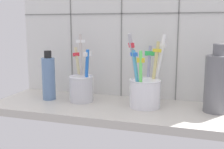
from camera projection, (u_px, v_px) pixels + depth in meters
counter_slab at (110, 109)px, 74.84cm from camera, size 64.00×22.00×2.00cm
tile_wall_back at (122, 27)px, 82.33cm from camera, size 64.00×2.20×45.00cm
toothbrush_cup_left at (81, 86)px, 78.41cm from camera, size 7.57×8.59×18.54cm
toothbrush_cup_right at (145, 89)px, 73.05cm from camera, size 8.58×12.16×19.07cm
ceramic_vase at (217, 83)px, 68.20cm from camera, size 5.73×5.73×16.65cm
soap_bottle at (49, 78)px, 80.08cm from camera, size 3.70×3.70×13.96cm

